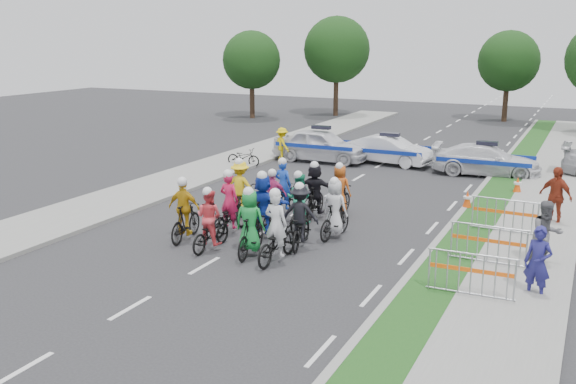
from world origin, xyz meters
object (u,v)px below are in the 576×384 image
at_px(rider_7, 335,214).
at_px(parked_bike, 243,157).
at_px(cone_1, 517,186).
at_px(rider_4, 300,222).
at_px(rider_2, 210,226).
at_px(rider_13, 340,195).
at_px(barrier_1, 488,246).
at_px(tree_3, 337,50).
at_px(rider_1, 250,229).
at_px(rider_3, 185,216).
at_px(rider_10, 241,194).
at_px(spectator_0, 538,263).
at_px(rider_8, 299,207).
at_px(barrier_0, 471,277).
at_px(spectator_1, 546,235).
at_px(rider_11, 315,194).
at_px(rider_6, 230,212).
at_px(spectator_2, 555,196).
at_px(rider_12, 284,195).
at_px(tree_0, 252,60).
at_px(police_car_0, 321,145).
at_px(tree_4, 509,61).
at_px(police_car_1, 389,150).
at_px(cone_0, 467,200).
at_px(marshal_hiviz, 282,144).
at_px(barrier_2, 504,217).
at_px(rider_5, 264,210).
at_px(rider_0, 277,238).
at_px(police_car_2, 486,160).

relative_size(rider_7, parked_bike, 1.17).
bearing_deg(cone_1, rider_4, -117.78).
relative_size(rider_2, rider_13, 1.00).
bearing_deg(barrier_1, rider_4, -172.85).
bearing_deg(tree_3, rider_1, -72.48).
relative_size(rider_1, rider_3, 1.01).
height_order(rider_10, spectator_0, rider_10).
distance_m(rider_7, tree_3, 30.68).
relative_size(rider_8, rider_10, 0.93).
bearing_deg(barrier_0, spectator_1, 65.71).
bearing_deg(rider_11, rider_6, 52.71).
height_order(rider_11, spectator_2, rider_11).
distance_m(rider_2, rider_12, 4.32).
relative_size(rider_4, tree_0, 0.31).
xyz_separation_m(rider_13, barrier_1, (5.27, -2.91, -0.16)).
distance_m(police_car_0, tree_4, 20.47).
bearing_deg(barrier_0, police_car_1, 113.63).
xyz_separation_m(rider_2, tree_4, (3.58, 32.78, 3.50)).
height_order(rider_1, rider_10, rider_10).
distance_m(rider_10, rider_12, 1.48).
xyz_separation_m(rider_6, rider_10, (-0.62, 1.74, 0.11)).
bearing_deg(rider_13, tree_3, -66.20).
height_order(rider_8, cone_0, rider_8).
height_order(spectator_1, marshal_hiviz, spectator_1).
bearing_deg(spectator_2, rider_10, -130.84).
bearing_deg(rider_1, barrier_2, -147.84).
xyz_separation_m(spectator_1, marshal_hiviz, (-12.62, 10.16, -0.08)).
bearing_deg(rider_7, police_car_1, -74.13).
distance_m(rider_7, tree_0, 29.37).
height_order(rider_5, tree_0, tree_0).
xyz_separation_m(rider_3, tree_0, (-12.31, 26.39, 3.44)).
xyz_separation_m(rider_0, rider_4, (0.04, 1.41, 0.07)).
bearing_deg(police_car_1, tree_3, 38.67).
bearing_deg(police_car_0, rider_6, -170.97).
distance_m(police_car_2, cone_0, 6.25).
height_order(spectator_0, barrier_1, spectator_0).
bearing_deg(spectator_1, rider_1, 166.43).
distance_m(rider_11, police_car_1, 9.94).
xyz_separation_m(rider_3, rider_10, (0.19, 2.95, 0.03)).
bearing_deg(spectator_0, rider_0, -161.08).
bearing_deg(tree_3, spectator_0, -60.80).
xyz_separation_m(rider_2, tree_0, (-13.42, 26.78, 3.50)).
xyz_separation_m(rider_6, tree_4, (3.88, 31.18, 3.53)).
xyz_separation_m(rider_1, rider_7, (1.48, 2.50, -0.03)).
bearing_deg(spectator_1, parked_bike, 116.38).
xyz_separation_m(rider_4, spectator_2, (6.37, 5.46, 0.21)).
bearing_deg(rider_8, police_car_0, -78.41).
height_order(rider_1, tree_3, tree_3).
xyz_separation_m(rider_11, spectator_0, (7.27, -4.02, 0.06)).
relative_size(spectator_1, tree_4, 0.29).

